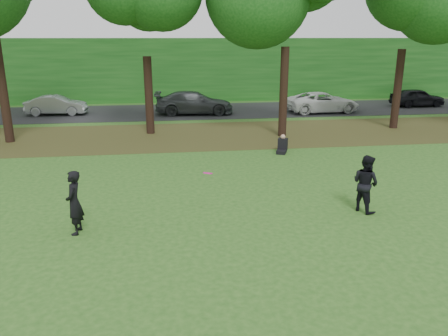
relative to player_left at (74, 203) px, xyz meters
name	(u,v)px	position (x,y,z in m)	size (l,w,h in m)	color
ground	(256,243)	(4.67, -1.28, -0.88)	(120.00, 120.00, 0.00)	#255119
leaf_litter	(206,135)	(4.67, 11.72, -0.87)	(60.00, 7.00, 0.01)	#4D361B
street	(196,111)	(4.67, 19.72, -0.87)	(70.00, 7.00, 0.02)	black
far_hedge	(190,69)	(4.67, 25.72, 1.62)	(70.00, 3.00, 5.00)	#154B15
player_left	(74,203)	(0.00, 0.00, 0.00)	(0.64, 0.42, 1.75)	black
player_right	(365,183)	(8.38, 0.46, 0.00)	(0.85, 0.66, 1.75)	black
parked_cars	(203,103)	(5.11, 18.75, -0.14)	(39.84, 3.85, 1.53)	black
frisbee	(208,173)	(3.60, 0.32, 0.57)	(0.35, 0.35, 0.10)	#FF159F
seated_person	(282,146)	(7.76, 7.62, -0.57)	(0.68, 0.83, 0.83)	black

